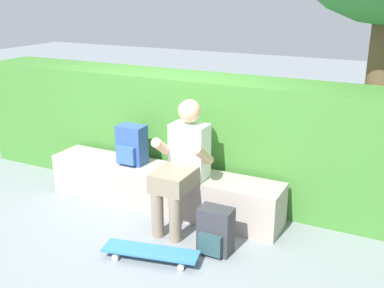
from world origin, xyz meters
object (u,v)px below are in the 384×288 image
at_px(bench_main, 162,188).
at_px(person_skater, 183,161).
at_px(backpack_on_bench, 132,145).
at_px(backpack_on_ground, 215,231).
at_px(skateboard_near_person, 151,252).

xyz_separation_m(bench_main, person_skater, (0.35, -0.21, 0.41)).
distance_m(backpack_on_bench, backpack_on_ground, 1.35).
height_order(person_skater, backpack_on_bench, person_skater).
distance_m(bench_main, person_skater, 0.58).
relative_size(bench_main, backpack_on_bench, 6.19).
bearing_deg(backpack_on_ground, backpack_on_bench, 155.76).
distance_m(person_skater, skateboard_near_person, 0.88).
xyz_separation_m(person_skater, backpack_on_bench, (-0.69, 0.20, -0.01)).
relative_size(skateboard_near_person, backpack_on_ground, 2.06).
relative_size(person_skater, backpack_on_ground, 2.93).
distance_m(bench_main, skateboard_near_person, 0.99).
relative_size(bench_main, backpack_on_ground, 6.19).
distance_m(bench_main, backpack_on_ground, 0.99).
height_order(person_skater, backpack_on_ground, person_skater).
distance_m(person_skater, backpack_on_ground, 0.73).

